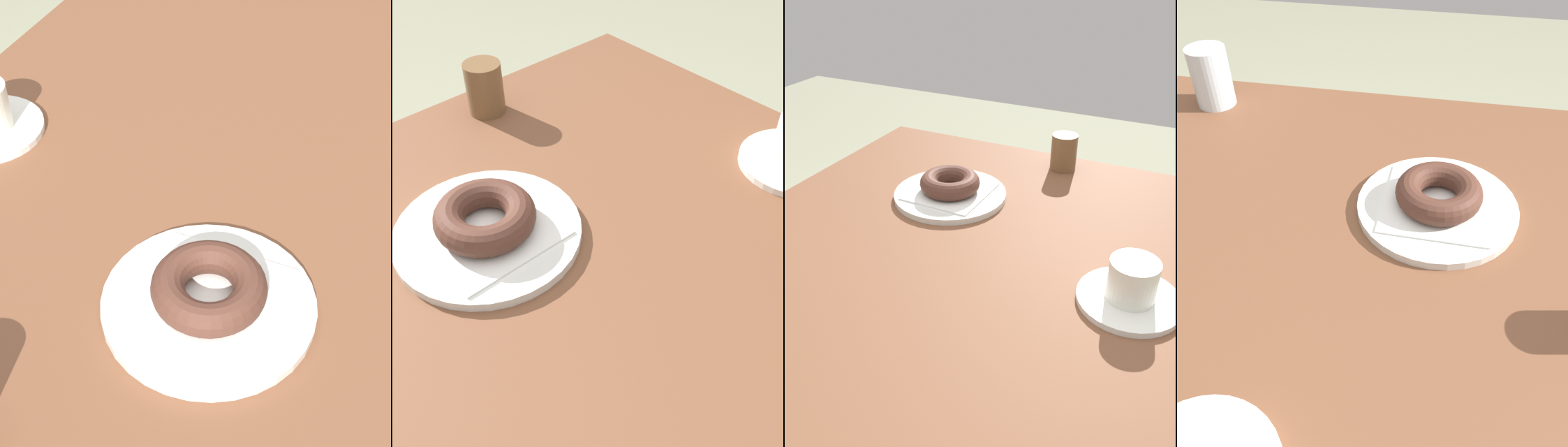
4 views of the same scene
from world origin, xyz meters
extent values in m
plane|color=gray|center=(0.00, 0.00, 0.00)|extent=(6.00, 6.00, 0.00)
cube|color=brown|center=(0.00, 0.00, 0.70)|extent=(1.15, 0.83, 0.05)
cylinder|color=brown|center=(-0.51, -0.34, 0.34)|extent=(0.05, 0.05, 0.67)
cylinder|color=silver|center=(-0.27, -0.09, 0.72)|extent=(0.23, 0.23, 0.01)
cube|color=white|center=(-0.27, -0.09, 0.73)|extent=(0.15, 0.15, 0.00)
torus|color=#4B2B20|center=(-0.27, -0.09, 0.75)|extent=(0.12, 0.12, 0.04)
cylinder|color=silver|center=(0.17, -0.32, 0.77)|extent=(0.07, 0.07, 0.11)
camera|label=1|loc=(-0.69, -0.24, 1.28)|focal=53.70mm
camera|label=2|loc=(0.15, -0.31, 1.18)|focal=42.72mm
camera|label=3|loc=(0.52, 0.36, 1.20)|focal=40.40mm
camera|label=4|loc=(-0.27, 0.42, 1.16)|focal=37.48mm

